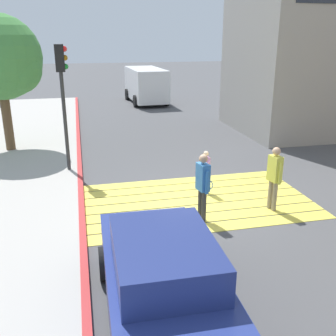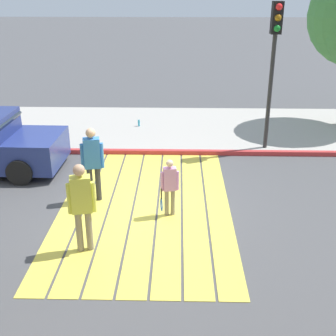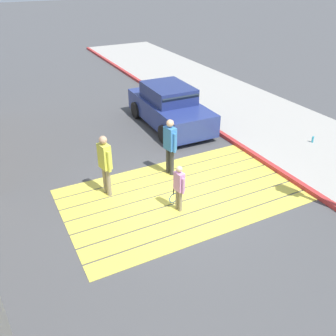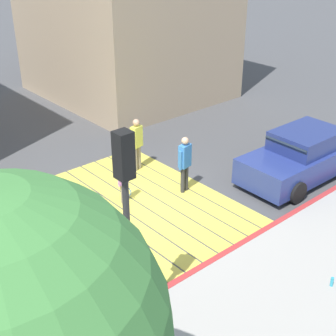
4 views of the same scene
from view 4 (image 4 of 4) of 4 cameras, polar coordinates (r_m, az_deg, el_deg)
The scene contains 11 objects.
ground_plane at distance 14.06m, azimuth -2.36°, elevation -3.94°, with size 120.00×120.00×0.00m, color #4C4C4F.
crosswalk_stripes at distance 14.06m, azimuth -2.36°, elevation -3.92°, with size 6.40×3.80×0.01m.
sidewalk_west at distance 11.06m, azimuth 16.89°, elevation -14.81°, with size 4.80×40.00×0.12m, color #ADA8A0.
curb_painted at distance 12.08m, azimuth 7.53°, elevation -9.62°, with size 0.16×40.00×0.13m, color #BC3333.
car_parked_near_curb at distance 15.59m, azimuth 15.53°, elevation 1.34°, with size 2.06×4.34×1.57m.
traffic_light_corner at distance 8.33m, azimuth -5.11°, elevation -3.31°, with size 0.39×0.28×4.24m.
street_tree at distance 5.23m, azimuth -18.25°, elevation -18.15°, with size 3.20×3.20×5.32m.
water_bottle at distance 11.40m, azimuth 18.78°, elevation -12.59°, with size 0.07×0.07×0.22m, color #33A5BF.
pedestrian_adult_lead at distance 14.09m, azimuth 1.99°, elevation 0.89°, with size 0.29×0.51×1.76m.
pedestrian_adult_trailing at distance 15.40m, azimuth -3.72°, elevation 3.21°, with size 0.30×0.51×1.76m.
pedestrian_child_with_racket at distance 13.70m, azimuth -5.28°, elevation -1.41°, with size 0.30×0.41×1.30m.
Camera 4 is at (-9.46, 7.49, 7.22)m, focal length 51.66 mm.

